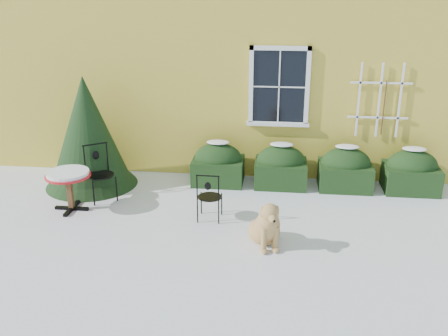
# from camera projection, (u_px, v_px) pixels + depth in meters

# --- Properties ---
(ground) EXTENTS (80.00, 80.00, 0.00)m
(ground) POSITION_uv_depth(u_px,v_px,m) (217.00, 241.00, 8.11)
(ground) COLOR white
(ground) RESTS_ON ground
(house) EXTENTS (12.40, 8.40, 6.40)m
(house) POSITION_uv_depth(u_px,v_px,m) (249.00, 12.00, 13.53)
(house) COLOR yellow
(house) RESTS_ON ground
(hedge_row) EXTENTS (4.95, 0.80, 0.91)m
(hedge_row) POSITION_uv_depth(u_px,v_px,m) (313.00, 168.00, 10.17)
(hedge_row) COLOR black
(hedge_row) RESTS_ON ground
(evergreen_shrub) EXTENTS (1.87, 1.87, 2.27)m
(evergreen_shrub) POSITION_uv_depth(u_px,v_px,m) (88.00, 143.00, 10.10)
(evergreen_shrub) COLOR black
(evergreen_shrub) RESTS_ON ground
(bistro_table) EXTENTS (0.82, 0.82, 0.76)m
(bistro_table) POSITION_uv_depth(u_px,v_px,m) (68.00, 178.00, 9.02)
(bistro_table) COLOR black
(bistro_table) RESTS_ON ground
(patio_chair_near) EXTENTS (0.43, 0.43, 0.90)m
(patio_chair_near) POSITION_uv_depth(u_px,v_px,m) (209.00, 196.00, 8.70)
(patio_chair_near) COLOR black
(patio_chair_near) RESTS_ON ground
(patio_chair_far) EXTENTS (0.66, 0.66, 1.07)m
(patio_chair_far) POSITION_uv_depth(u_px,v_px,m) (100.00, 173.00, 9.55)
(patio_chair_far) COLOR black
(patio_chair_far) RESTS_ON ground
(dog) EXTENTS (0.66, 0.92, 0.82)m
(dog) POSITION_uv_depth(u_px,v_px,m) (266.00, 227.00, 7.86)
(dog) COLOR tan
(dog) RESTS_ON ground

